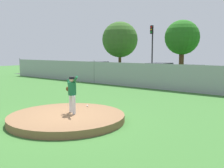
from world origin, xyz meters
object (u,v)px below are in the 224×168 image
object	(u,v)px
pitcher_youth	(72,91)
traffic_light_near	(152,42)
baseball	(87,106)
parked_car_red	(159,73)
parked_car_white	(189,75)
parked_car_slate	(96,70)

from	to	relation	value
pitcher_youth	traffic_light_near	world-z (taller)	traffic_light_near
baseball	parked_car_red	size ratio (longest dim) A/B	0.02
baseball	parked_car_white	bearing A→B (deg)	91.52
parked_car_white	traffic_light_near	distance (m)	7.95
parked_car_slate	parked_car_red	bearing A→B (deg)	3.36
parked_car_white	traffic_light_near	xyz separation A→B (m)	(-6.02, 4.27, 2.96)
parked_car_slate	parked_car_red	xyz separation A→B (m)	(7.42, 0.44, 0.01)
parked_car_white	parked_car_red	bearing A→B (deg)	170.00
pitcher_youth	traffic_light_near	bearing A→B (deg)	110.33
baseball	parked_car_red	distance (m)	13.59
pitcher_youth	parked_car_red	size ratio (longest dim) A/B	0.34
parked_car_slate	parked_car_red	distance (m)	7.43
pitcher_youth	parked_car_slate	distance (m)	17.89
baseball	traffic_light_near	size ratio (longest dim) A/B	0.01
parked_car_white	parked_car_slate	xyz separation A→B (m)	(-10.49, 0.11, 0.02)
parked_car_red	baseball	bearing A→B (deg)	-75.48
baseball	parked_car_slate	xyz separation A→B (m)	(-10.83, 12.71, 0.49)
parked_car_slate	parked_car_red	size ratio (longest dim) A/B	0.97
pitcher_youth	parked_car_red	world-z (taller)	pitcher_youth
pitcher_youth	parked_car_slate	xyz separation A→B (m)	(-11.19, 13.96, -0.37)
parked_car_red	parked_car_white	bearing A→B (deg)	-10.00
baseball	traffic_light_near	xyz separation A→B (m)	(-6.35, 16.88, 3.43)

